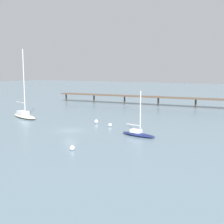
# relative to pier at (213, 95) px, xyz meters

# --- Properties ---
(ground_plane) EXTENTS (400.00, 400.00, 0.00)m
(ground_plane) POSITION_rel_pier_xyz_m (-15.80, -44.59, -3.77)
(ground_plane) COLOR slate
(pier) EXTENTS (68.68, 9.90, 6.93)m
(pier) POSITION_rel_pier_xyz_m (0.00, 0.00, 0.00)
(pier) COLOR brown
(pier) RESTS_ON ground_plane
(sailboat_cream) EXTENTS (10.18, 5.87, 15.33)m
(sailboat_cream) POSITION_rel_pier_xyz_m (-33.85, -38.25, -3.00)
(sailboat_cream) COLOR beige
(sailboat_cream) RESTS_ON ground_plane
(sailboat_navy) EXTENTS (6.41, 2.76, 7.46)m
(sailboat_navy) POSITION_rel_pier_xyz_m (-3.35, -42.44, -3.27)
(sailboat_navy) COLOR navy
(sailboat_navy) RESTS_ON ground_plane
(mooring_buoy_far) EXTENTS (0.71, 0.71, 0.71)m
(mooring_buoy_far) POSITION_rel_pier_xyz_m (-11.36, -37.89, -3.42)
(mooring_buoy_far) COLOR silver
(mooring_buoy_far) RESTS_ON ground_plane
(mooring_buoy_mid) EXTENTS (0.71, 0.71, 0.71)m
(mooring_buoy_mid) POSITION_rel_pier_xyz_m (-7.23, -54.94, -3.42)
(mooring_buoy_mid) COLOR silver
(mooring_buoy_mid) RESTS_ON ground_plane
(mooring_buoy_outer) EXTENTS (0.82, 0.82, 0.82)m
(mooring_buoy_outer) POSITION_rel_pier_xyz_m (-15.50, -36.35, -3.36)
(mooring_buoy_outer) COLOR silver
(mooring_buoy_outer) RESTS_ON ground_plane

